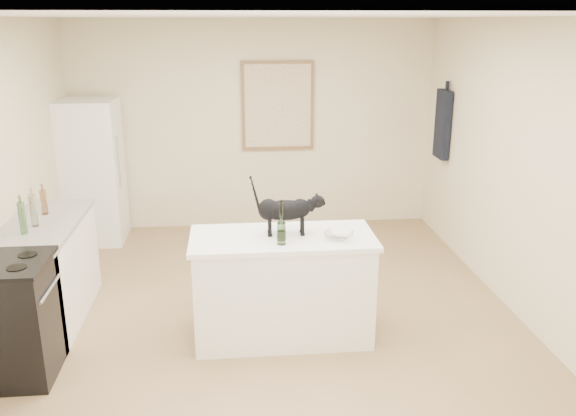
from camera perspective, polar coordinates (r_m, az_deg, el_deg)
The scene contains 19 objects.
floor at distance 5.40m, azimuth -1.77°, elevation -10.97°, with size 5.50×5.50×0.00m, color #977550.
ceiling at distance 4.75m, azimuth -2.08°, elevation 17.80°, with size 5.50×5.50×0.00m, color white.
wall_back at distance 7.60m, azimuth -3.26°, elevation 7.82°, with size 4.50×4.50×0.00m, color beige.
wall_front at distance 2.38m, azimuth 2.52°, elevation -14.84°, with size 4.50×4.50×0.00m, color beige.
wall_right at distance 5.53m, azimuth 22.08°, elevation 2.87°, with size 5.50×5.50×0.00m, color beige.
island_base at distance 5.04m, azimuth -0.52°, elevation -7.70°, with size 1.44×0.67×0.86m, color white.
island_top at distance 4.86m, azimuth -0.53°, elevation -2.89°, with size 1.50×0.70×0.04m, color white.
left_cabinets at distance 5.72m, azimuth -22.02°, elevation -5.86°, with size 0.60×1.40×0.86m, color white.
left_countertop at distance 5.57m, azimuth -22.54°, elevation -1.60°, with size 0.62×1.44×0.04m, color gray.
stove at distance 4.94m, azimuth -24.87°, elevation -9.73°, with size 0.60×0.60×0.90m, color black.
fridge at distance 7.48m, azimuth -18.18°, elevation 3.29°, with size 0.68×0.68×1.70m, color white.
artwork_frame at distance 7.55m, azimuth -0.98°, elevation 9.70°, with size 0.90×0.03×1.10m, color brown.
artwork_canvas at distance 7.54m, azimuth -0.97°, elevation 9.68°, with size 0.82×0.00×1.02m, color beige.
hanging_garment at distance 7.32m, azimuth 14.51°, elevation 7.72°, with size 0.08×0.34×0.80m, color black.
black_cat at distance 4.83m, azimuth -0.30°, elevation -0.46°, with size 0.53×0.16×0.37m, color black, non-canonical shape.
wine_bottle at distance 4.62m, azimuth -0.64°, elevation -1.65°, with size 0.07×0.07×0.31m, color #285321.
glass_bowl at distance 4.80m, azimuth 4.85°, elevation -2.62°, with size 0.23×0.23×0.06m, color white.
fridge_paper at distance 7.42m, azimuth -15.74°, elevation 7.12°, with size 0.00×0.12×0.16m, color beige.
counter_bottle_cluster at distance 5.50m, azimuth -23.16°, elevation -0.26°, with size 0.09×0.58×0.28m.
Camera 1 is at (-0.29, -4.74, 2.57)m, focal length 37.34 mm.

